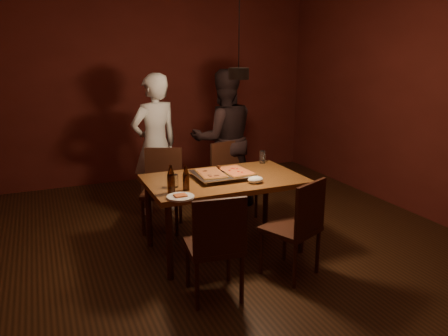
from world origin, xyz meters
name	(u,v)px	position (x,y,z in m)	size (l,w,h in m)	color
room_shell	(238,113)	(0.00, 0.00, 1.40)	(6.00, 6.00, 6.00)	#3A1F10
dining_table	(224,185)	(-0.06, 0.19, 0.68)	(1.50, 0.90, 0.75)	brown
chair_far_left	(163,181)	(-0.45, 1.00, 0.54)	(0.56, 0.56, 0.49)	#38190F
chair_far_right	(231,173)	(0.39, 1.04, 0.54)	(0.51, 0.51, 0.49)	#38190F
chair_near_left	(216,238)	(-0.48, -0.64, 0.54)	(0.47, 0.47, 0.49)	#38190F
chair_near_right	(299,220)	(0.32, -0.57, 0.54)	(0.55, 0.55, 0.49)	#38190F
pizza_tray	(223,175)	(-0.07, 0.21, 0.77)	(0.55, 0.45, 0.05)	silver
pizza_meat	(211,173)	(-0.19, 0.22, 0.81)	(0.23, 0.37, 0.02)	maroon
pizza_cheese	(236,171)	(0.06, 0.19, 0.81)	(0.25, 0.39, 0.02)	gold
spatula	(221,171)	(-0.07, 0.22, 0.81)	(0.09, 0.24, 0.04)	silver
beer_bottle_a	(171,179)	(-0.66, -0.06, 0.88)	(0.07, 0.07, 0.25)	black
beer_bottle_b	(186,178)	(-0.52, -0.03, 0.86)	(0.06, 0.06, 0.22)	black
water_glass_left	(174,181)	(-0.58, 0.11, 0.81)	(0.07, 0.07, 0.12)	silver
water_glass_right	(262,157)	(0.56, 0.56, 0.82)	(0.07, 0.07, 0.14)	silver
plate_slice	(180,197)	(-0.63, -0.20, 0.76)	(0.23, 0.23, 0.03)	white
napkin	(256,180)	(0.15, -0.07, 0.78)	(0.15, 0.12, 0.06)	white
diner_white	(155,145)	(-0.40, 1.49, 0.85)	(0.62, 0.41, 1.70)	silver
diner_dark	(224,139)	(0.47, 1.44, 0.86)	(0.84, 0.65, 1.73)	black
pendant_lamp	(239,72)	(0.00, 0.00, 1.76)	(0.18, 0.18, 1.10)	black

